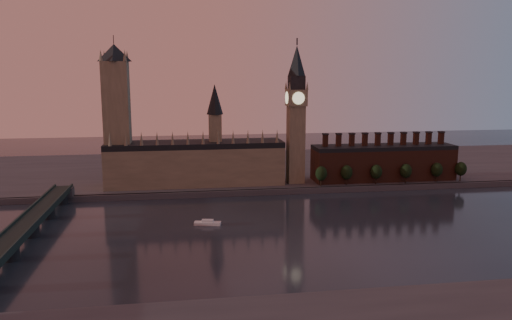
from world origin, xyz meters
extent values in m
plane|color=black|center=(0.00, 0.00, 0.00)|extent=(900.00, 900.00, 0.00)
cube|color=#4A4A4F|center=(0.00, 90.00, 2.00)|extent=(900.00, 4.00, 4.00)
cube|color=#4A4A4F|center=(0.00, 180.00, 2.00)|extent=(900.00, 180.00, 4.00)
cube|color=gray|center=(-65.00, 115.00, 18.00)|extent=(130.00, 30.00, 28.00)
cube|color=black|center=(-65.00, 115.00, 34.00)|extent=(130.00, 30.00, 4.00)
cube|color=gray|center=(-50.00, 115.00, 44.00)|extent=(9.00, 9.00, 24.00)
cone|color=black|center=(-50.00, 115.00, 67.00)|extent=(12.00, 12.00, 22.00)
cone|color=gray|center=(-124.00, 101.00, 41.00)|extent=(2.60, 2.60, 10.00)
cone|color=gray|center=(-113.27, 101.00, 41.00)|extent=(2.60, 2.60, 10.00)
cone|color=gray|center=(-102.55, 101.00, 41.00)|extent=(2.60, 2.60, 10.00)
cone|color=gray|center=(-91.82, 101.00, 41.00)|extent=(2.60, 2.60, 10.00)
cone|color=gray|center=(-81.09, 101.00, 41.00)|extent=(2.60, 2.60, 10.00)
cone|color=gray|center=(-70.36, 101.00, 41.00)|extent=(2.60, 2.60, 10.00)
cone|color=gray|center=(-59.64, 101.00, 41.00)|extent=(2.60, 2.60, 10.00)
cone|color=gray|center=(-48.91, 101.00, 41.00)|extent=(2.60, 2.60, 10.00)
cone|color=gray|center=(-38.18, 101.00, 41.00)|extent=(2.60, 2.60, 10.00)
cone|color=gray|center=(-27.45, 101.00, 41.00)|extent=(2.60, 2.60, 10.00)
cone|color=gray|center=(-16.73, 101.00, 41.00)|extent=(2.60, 2.60, 10.00)
cone|color=gray|center=(-6.00, 101.00, 41.00)|extent=(2.60, 2.60, 10.00)
cube|color=gray|center=(-120.00, 115.00, 49.00)|extent=(18.00, 18.00, 90.00)
cone|color=black|center=(-120.00, 115.00, 100.00)|extent=(24.00, 24.00, 12.00)
cylinder|color=#232326|center=(-120.00, 115.00, 106.00)|extent=(0.50, 0.50, 12.00)
cone|color=gray|center=(-128.00, 107.00, 98.00)|extent=(3.00, 3.00, 8.00)
cone|color=gray|center=(-112.00, 107.00, 98.00)|extent=(3.00, 3.00, 8.00)
cone|color=gray|center=(-128.00, 123.00, 98.00)|extent=(3.00, 3.00, 8.00)
cone|color=gray|center=(-112.00, 123.00, 98.00)|extent=(3.00, 3.00, 8.00)
cube|color=gray|center=(10.00, 110.00, 33.00)|extent=(12.00, 12.00, 58.00)
cube|color=gray|center=(10.00, 110.00, 68.00)|extent=(14.00, 14.00, 12.00)
cube|color=#232326|center=(10.00, 110.00, 79.00)|extent=(11.00, 11.00, 10.00)
cone|color=black|center=(10.00, 110.00, 95.00)|extent=(13.00, 13.00, 22.00)
cylinder|color=#232326|center=(10.00, 110.00, 108.50)|extent=(1.00, 1.00, 5.00)
cylinder|color=beige|center=(10.00, 102.80, 68.00)|extent=(9.00, 0.50, 9.00)
cylinder|color=beige|center=(10.00, 117.20, 68.00)|extent=(9.00, 0.50, 9.00)
cylinder|color=beige|center=(2.80, 110.00, 68.00)|extent=(0.50, 9.00, 9.00)
cylinder|color=beige|center=(17.20, 110.00, 68.00)|extent=(0.50, 9.00, 9.00)
cone|color=gray|center=(3.50, 103.50, 77.00)|extent=(2.00, 2.00, 6.00)
cone|color=gray|center=(16.50, 103.50, 77.00)|extent=(2.00, 2.00, 6.00)
cone|color=gray|center=(3.50, 116.50, 77.00)|extent=(2.00, 2.00, 6.00)
cone|color=gray|center=(16.50, 116.50, 77.00)|extent=(2.00, 2.00, 6.00)
cube|color=#522C1F|center=(80.00, 110.00, 16.00)|extent=(110.00, 25.00, 24.00)
cube|color=black|center=(80.00, 110.00, 29.50)|extent=(110.00, 25.00, 3.00)
cube|color=#522C1F|center=(33.00, 110.00, 35.50)|extent=(3.50, 3.50, 9.00)
cube|color=#232326|center=(33.00, 110.00, 40.50)|extent=(4.20, 4.20, 1.00)
cube|color=#522C1F|center=(43.44, 110.00, 35.50)|extent=(3.50, 3.50, 9.00)
cube|color=#232326|center=(43.44, 110.00, 40.50)|extent=(4.20, 4.20, 1.00)
cube|color=#522C1F|center=(53.89, 110.00, 35.50)|extent=(3.50, 3.50, 9.00)
cube|color=#232326|center=(53.89, 110.00, 40.50)|extent=(4.20, 4.20, 1.00)
cube|color=#522C1F|center=(64.33, 110.00, 35.50)|extent=(3.50, 3.50, 9.00)
cube|color=#232326|center=(64.33, 110.00, 40.50)|extent=(4.20, 4.20, 1.00)
cube|color=#522C1F|center=(74.78, 110.00, 35.50)|extent=(3.50, 3.50, 9.00)
cube|color=#232326|center=(74.78, 110.00, 40.50)|extent=(4.20, 4.20, 1.00)
cube|color=#522C1F|center=(85.22, 110.00, 35.50)|extent=(3.50, 3.50, 9.00)
cube|color=#232326|center=(85.22, 110.00, 40.50)|extent=(4.20, 4.20, 1.00)
cube|color=#522C1F|center=(95.67, 110.00, 35.50)|extent=(3.50, 3.50, 9.00)
cube|color=#232326|center=(95.67, 110.00, 40.50)|extent=(4.20, 4.20, 1.00)
cube|color=#522C1F|center=(106.11, 110.00, 35.50)|extent=(3.50, 3.50, 9.00)
cube|color=#232326|center=(106.11, 110.00, 40.50)|extent=(4.20, 4.20, 1.00)
cube|color=#522C1F|center=(116.56, 110.00, 35.50)|extent=(3.50, 3.50, 9.00)
cube|color=#232326|center=(116.56, 110.00, 40.50)|extent=(4.20, 4.20, 1.00)
cube|color=#522C1F|center=(127.00, 110.00, 35.50)|extent=(3.50, 3.50, 9.00)
cube|color=#232326|center=(127.00, 110.00, 40.50)|extent=(4.20, 4.20, 1.00)
cylinder|color=black|center=(25.67, 93.94, 7.00)|extent=(0.80, 0.80, 6.00)
ellipsoid|color=black|center=(25.67, 93.94, 13.50)|extent=(8.60, 8.60, 10.75)
cylinder|color=black|center=(45.52, 95.43, 7.00)|extent=(0.80, 0.80, 6.00)
ellipsoid|color=black|center=(45.52, 95.43, 13.50)|extent=(8.60, 8.60, 10.75)
cylinder|color=black|center=(68.11, 94.19, 7.00)|extent=(0.80, 0.80, 6.00)
ellipsoid|color=black|center=(68.11, 94.19, 13.50)|extent=(8.60, 8.60, 10.75)
cylinder|color=black|center=(91.43, 93.90, 7.00)|extent=(0.80, 0.80, 6.00)
ellipsoid|color=black|center=(91.43, 93.90, 13.50)|extent=(8.60, 8.60, 10.75)
cylinder|color=black|center=(116.86, 95.08, 7.00)|extent=(0.80, 0.80, 6.00)
ellipsoid|color=black|center=(116.86, 95.08, 13.50)|extent=(8.60, 8.60, 10.75)
cylinder|color=black|center=(136.68, 95.17, 7.00)|extent=(0.80, 0.80, 6.00)
ellipsoid|color=black|center=(136.68, 95.17, 13.50)|extent=(8.60, 8.60, 10.75)
cube|color=#1D2D29|center=(-155.00, -5.00, 9.00)|extent=(12.00, 200.00, 2.50)
cube|color=#1D2D29|center=(-160.50, -5.00, 10.90)|extent=(1.00, 200.00, 1.30)
cube|color=#1D2D29|center=(-149.50, -5.00, 10.90)|extent=(1.00, 200.00, 1.30)
cube|color=#4A4A4F|center=(-155.00, 90.00, 7.00)|extent=(14.00, 8.00, 6.00)
cylinder|color=#232326|center=(-155.00, -17.00, 3.88)|extent=(8.00, 8.00, 7.75)
cylinder|color=#232326|center=(-155.00, 17.00, 3.88)|extent=(8.00, 8.00, 7.75)
cylinder|color=#232326|center=(-155.00, 51.00, 3.88)|extent=(8.00, 8.00, 7.75)
cylinder|color=#232326|center=(-155.00, 85.00, 3.88)|extent=(8.00, 8.00, 7.75)
cube|color=silver|center=(-61.36, 24.12, 0.87)|extent=(15.76, 7.34, 1.74)
cube|color=silver|center=(-61.36, 24.12, 2.39)|extent=(7.04, 4.51, 1.30)
camera|label=1|loc=(-75.22, -252.40, 85.64)|focal=35.00mm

